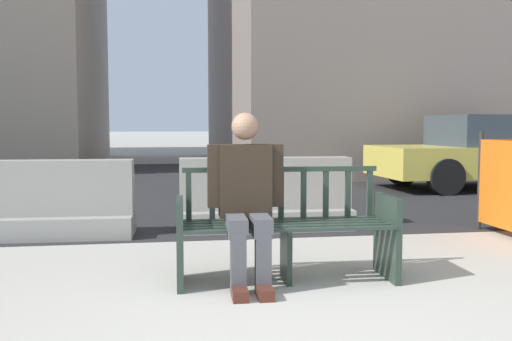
% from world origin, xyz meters
% --- Properties ---
extents(ground_plane, '(200.00, 200.00, 0.00)m').
position_xyz_m(ground_plane, '(0.00, 0.00, 0.00)').
color(ground_plane, '#ADA89E').
extents(street_asphalt, '(120.00, 12.00, 0.01)m').
position_xyz_m(street_asphalt, '(0.00, 8.70, 0.00)').
color(street_asphalt, '#28282B').
rests_on(street_asphalt, ground).
extents(street_bench, '(1.70, 0.58, 0.88)m').
position_xyz_m(street_bench, '(0.08, 1.08, 0.40)').
color(street_bench, '#28382D').
rests_on(street_bench, ground).
extents(seated_person, '(0.58, 0.73, 1.31)m').
position_xyz_m(seated_person, '(-0.24, 1.03, 0.69)').
color(seated_person, '#2D2319').
rests_on(seated_person, ground).
extents(jersey_barrier_centre, '(2.01, 0.71, 0.84)m').
position_xyz_m(jersey_barrier_centre, '(0.31, 3.30, 0.34)').
color(jersey_barrier_centre, gray).
rests_on(jersey_barrier_centre, ground).
extents(jersey_barrier_left, '(2.02, 0.74, 0.84)m').
position_xyz_m(jersey_barrier_left, '(-2.20, 3.18, 0.34)').
color(jersey_barrier_left, gray).
rests_on(jersey_barrier_left, ground).
extents(car_taxi_near, '(4.38, 2.04, 1.40)m').
position_xyz_m(car_taxi_near, '(5.31, 6.84, 0.70)').
color(car_taxi_near, '#DBC64C').
rests_on(car_taxi_near, ground).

